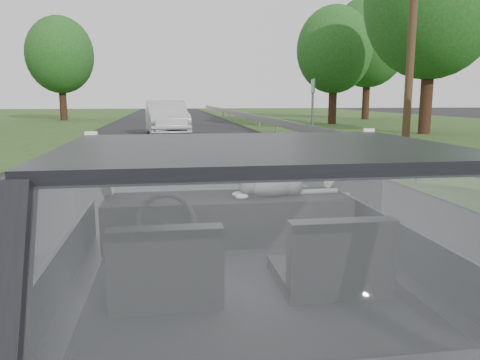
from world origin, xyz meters
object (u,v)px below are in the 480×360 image
object	(u,v)px
subject_car	(242,270)
highway_sign	(312,109)
cat	(272,184)
utility_pole	(413,22)
other_car	(166,118)

from	to	relation	value
subject_car	highway_sign	bearing A→B (deg)	71.29
cat	highway_sign	distance (m)	16.38
subject_car	utility_pole	bearing A→B (deg)	58.67
cat	utility_pole	xyz separation A→B (m)	(7.51, 12.24, 3.03)
subject_car	highway_sign	world-z (taller)	highway_sign
subject_car	other_car	bearing A→B (deg)	91.27
subject_car	other_car	size ratio (longest dim) A/B	0.87
cat	other_car	world-z (taller)	other_car
subject_car	utility_pole	distance (m)	15.38
subject_car	cat	distance (m)	0.74
other_car	highway_sign	xyz separation A→B (m)	(5.87, -2.40, 0.43)
other_car	highway_sign	bearing A→B (deg)	-27.66
other_car	utility_pole	bearing A→B (deg)	-40.20
cat	utility_pole	bearing A→B (deg)	50.11
subject_car	utility_pole	world-z (taller)	utility_pole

